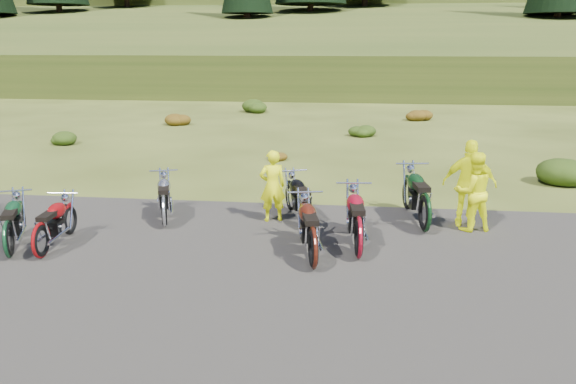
# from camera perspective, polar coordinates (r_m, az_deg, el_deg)

# --- Properties ---
(ground) EXTENTS (300.00, 300.00, 0.00)m
(ground) POSITION_cam_1_polar(r_m,az_deg,el_deg) (10.23, -6.30, -7.50)
(ground) COLOR #333D14
(ground) RESTS_ON ground
(gravel_pad) EXTENTS (20.00, 12.00, 0.04)m
(gravel_pad) POSITION_cam_1_polar(r_m,az_deg,el_deg) (8.48, -9.38, -12.63)
(gravel_pad) COLOR black
(gravel_pad) RESTS_ON ground
(hill_slope) EXTENTS (300.00, 45.97, 9.37)m
(hill_slope) POSITION_cam_1_polar(r_m,az_deg,el_deg) (59.36, 4.71, 11.32)
(hill_slope) COLOR #2D3D14
(hill_slope) RESTS_ON ground
(hill_plateau) EXTENTS (300.00, 90.00, 9.17)m
(hill_plateau) POSITION_cam_1_polar(r_m,az_deg,el_deg) (119.27, 5.85, 13.20)
(hill_plateau) COLOR #2D3D14
(hill_plateau) RESTS_ON ground
(shrub_1) EXTENTS (1.03, 1.03, 0.61)m
(shrub_1) POSITION_cam_1_polar(r_m,az_deg,el_deg) (23.68, -21.96, 5.27)
(shrub_1) COLOR #1E370D
(shrub_1) RESTS_ON ground
(shrub_2) EXTENTS (1.30, 1.30, 0.77)m
(shrub_2) POSITION_cam_1_polar(r_m,az_deg,el_deg) (27.35, -11.30, 7.43)
(shrub_2) COLOR #5E2B0B
(shrub_2) RESTS_ON ground
(shrub_3) EXTENTS (1.56, 1.56, 0.92)m
(shrub_3) POSITION_cam_1_polar(r_m,az_deg,el_deg) (31.76, -3.31, 8.88)
(shrub_3) COLOR #1E370D
(shrub_3) RESTS_ON ground
(shrub_4) EXTENTS (0.77, 0.77, 0.45)m
(shrub_4) POSITION_cam_1_polar(r_m,az_deg,el_deg) (18.93, -1.29, 3.90)
(shrub_4) COLOR #5E2B0B
(shrub_4) RESTS_ON ground
(shrub_5) EXTENTS (1.03, 1.03, 0.61)m
(shrub_5) POSITION_cam_1_polar(r_m,az_deg,el_deg) (23.96, 7.42, 6.35)
(shrub_5) COLOR #1E370D
(shrub_5) RESTS_ON ground
(shrub_6) EXTENTS (1.30, 1.30, 0.77)m
(shrub_6) POSITION_cam_1_polar(r_m,az_deg,el_deg) (29.37, 13.07, 7.85)
(shrub_6) COLOR #5E2B0B
(shrub_6) RESTS_ON ground
(shrub_7) EXTENTS (1.56, 1.56, 0.92)m
(shrub_7) POSITION_cam_1_polar(r_m,az_deg,el_deg) (17.73, 26.72, 2.26)
(shrub_7) COLOR #1E370D
(shrub_7) RESTS_ON ground
(motorcycle_1) EXTENTS (0.77, 1.93, 0.99)m
(motorcycle_1) POSITION_cam_1_polar(r_m,az_deg,el_deg) (11.43, -23.62, -6.25)
(motorcycle_1) COLOR maroon
(motorcycle_1) RESTS_ON ground
(motorcycle_2) EXTENTS (1.37, 2.08, 1.03)m
(motorcycle_2) POSITION_cam_1_polar(r_m,az_deg,el_deg) (11.70, -26.32, -6.08)
(motorcycle_2) COLOR #0E341A
(motorcycle_2) RESTS_ON ground
(motorcycle_3) EXTENTS (1.23, 2.08, 1.03)m
(motorcycle_3) POSITION_cam_1_polar(r_m,az_deg,el_deg) (12.46, -12.37, -3.57)
(motorcycle_3) COLOR #B1B1B6
(motorcycle_3) RESTS_ON ground
(motorcycle_4) EXTENTS (1.14, 2.23, 1.11)m
(motorcycle_4) POSITION_cam_1_polar(r_m,az_deg,el_deg) (10.04, 2.54, -7.87)
(motorcycle_4) COLOR #41140A
(motorcycle_4) RESTS_ON ground
(motorcycle_5) EXTENTS (1.38, 2.15, 1.07)m
(motorcycle_5) POSITION_cam_1_polar(r_m,az_deg,el_deg) (12.02, 1.96, -3.91)
(motorcycle_5) COLOR black
(motorcycle_5) RESTS_ON ground
(motorcycle_6) EXTENTS (0.94, 2.27, 1.16)m
(motorcycle_6) POSITION_cam_1_polar(r_m,az_deg,el_deg) (10.57, 7.12, -6.76)
(motorcycle_6) COLOR maroon
(motorcycle_6) RESTS_ON ground
(motorcycle_7) EXTENTS (1.10, 2.43, 1.23)m
(motorcycle_7) POSITION_cam_1_polar(r_m,az_deg,el_deg) (12.21, 13.61, -4.04)
(motorcycle_7) COLOR black
(motorcycle_7) RESTS_ON ground
(person_middle) EXTENTS (0.68, 0.56, 1.60)m
(person_middle) POSITION_cam_1_polar(r_m,az_deg,el_deg) (12.35, -1.59, 0.49)
(person_middle) COLOR #E6EE0C
(person_middle) RESTS_ON ground
(person_right_a) EXTENTS (0.95, 0.81, 1.68)m
(person_right_a) POSITION_cam_1_polar(r_m,az_deg,el_deg) (12.34, 18.26, -0.10)
(person_right_a) COLOR #E6EE0C
(person_right_a) RESTS_ON ground
(person_right_b) EXTENTS (1.17, 0.65, 1.89)m
(person_right_b) POSITION_cam_1_polar(r_m,az_deg,el_deg) (12.55, 17.93, 0.67)
(person_right_b) COLOR #E6EE0C
(person_right_b) RESTS_ON ground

